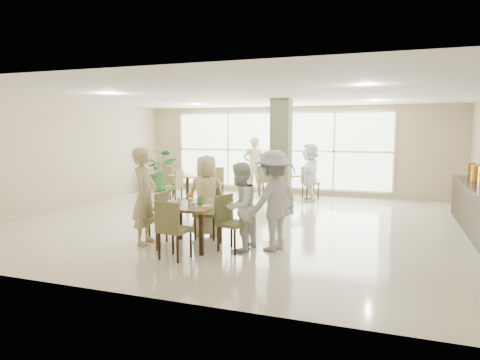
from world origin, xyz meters
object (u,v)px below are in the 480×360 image
(teen_standing, at_px, (273,201))
(adult_a, at_px, (276,171))
(round_table_right, at_px, (284,180))
(teen_right, at_px, (240,207))
(teen_far, at_px, (207,196))
(adult_standing, at_px, (254,166))
(teen_left, at_px, (145,196))
(adult_b, at_px, (310,172))
(potted_plant, at_px, (165,170))
(main_table, at_px, (190,210))
(round_table_left, at_px, (187,180))

(teen_standing, height_order, adult_a, adult_a)
(round_table_right, height_order, teen_right, teen_right)
(teen_far, bearing_deg, adult_standing, -88.93)
(teen_left, relative_size, teen_far, 1.11)
(adult_standing, bearing_deg, adult_b, 149.07)
(teen_right, height_order, teen_standing, teen_standing)
(teen_standing, bearing_deg, teen_far, -81.26)
(teen_far, relative_size, adult_a, 0.87)
(teen_standing, bearing_deg, potted_plant, -109.17)
(main_table, xyz_separation_m, teen_right, (0.90, 0.10, 0.10))
(round_table_left, distance_m, teen_standing, 5.72)
(main_table, bearing_deg, teen_standing, 12.39)
(teen_standing, relative_size, adult_a, 0.95)
(main_table, distance_m, adult_b, 5.75)
(round_table_right, xyz_separation_m, teen_far, (-0.35, -4.85, 0.22))
(round_table_left, bearing_deg, adult_b, 17.05)
(round_table_right, bearing_deg, teen_right, -83.92)
(round_table_right, xyz_separation_m, adult_b, (0.77, -0.02, 0.28))
(round_table_right, distance_m, teen_left, 5.87)
(round_table_left, distance_m, adult_standing, 2.16)
(teen_right, distance_m, teen_standing, 0.58)
(round_table_left, distance_m, adult_a, 2.66)
(round_table_right, bearing_deg, teen_far, -94.09)
(round_table_left, bearing_deg, teen_standing, -48.55)
(teen_far, relative_size, teen_standing, 0.92)
(round_table_right, distance_m, adult_b, 0.82)
(main_table, relative_size, potted_plant, 0.68)
(teen_left, xyz_separation_m, adult_b, (1.94, 5.73, -0.03))
(main_table, height_order, teen_left, teen_left)
(adult_b, bearing_deg, teen_far, -22.56)
(round_table_right, xyz_separation_m, teen_right, (0.59, -5.56, 0.19))
(potted_plant, relative_size, teen_left, 0.80)
(teen_right, height_order, adult_standing, adult_standing)
(adult_a, bearing_deg, adult_b, 26.88)
(teen_far, distance_m, teen_standing, 1.55)
(teen_right, relative_size, adult_b, 0.90)
(teen_far, height_order, teen_standing, teen_standing)
(adult_b, bearing_deg, round_table_left, -82.47)
(potted_plant, relative_size, teen_standing, 0.82)
(round_table_right, distance_m, teen_far, 4.87)
(main_table, xyz_separation_m, teen_far, (-0.04, 0.81, 0.13))
(potted_plant, height_order, teen_left, teen_left)
(teen_right, xyz_separation_m, adult_standing, (-1.64, 5.89, 0.17))
(teen_left, height_order, adult_standing, adult_standing)
(teen_standing, xyz_separation_m, adult_standing, (-2.16, 5.67, 0.07))
(round_table_right, relative_size, adult_standing, 0.58)
(round_table_left, xyz_separation_m, teen_right, (3.25, -4.50, 0.18))
(teen_far, bearing_deg, potted_plant, -59.76)
(round_table_left, xyz_separation_m, teen_left, (1.50, -4.67, 0.30))
(potted_plant, relative_size, adult_b, 0.84)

